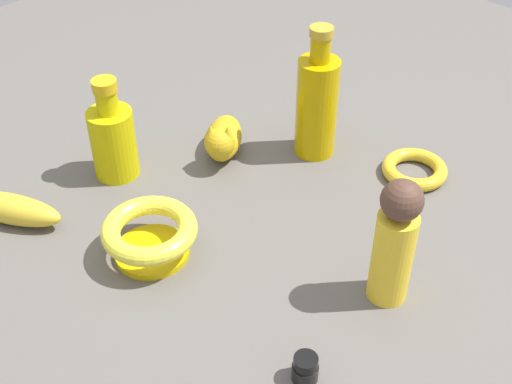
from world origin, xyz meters
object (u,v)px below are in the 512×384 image
person_figure_adult (395,242)px  bottle_short (113,139)px  bowl (150,234)px  bottle_tall (317,103)px  cat_figurine (223,138)px  nail_polish_jar (305,368)px  bangle (415,169)px  banana (10,209)px

person_figure_adult → bottle_short: size_ratio=1.10×
bowl → bottle_tall: (-0.36, 0.01, 0.06)m
bowl → person_figure_adult: person_figure_adult is taller
bowl → cat_figurine: bearing=-157.9°
nail_polish_jar → bangle: bearing=-163.9°
bottle_tall → bangle: 0.19m
person_figure_adult → banana: (0.26, -0.50, -0.07)m
person_figure_adult → bottle_tall: bearing=-124.3°
bowl → bottle_tall: size_ratio=0.59×
bottle_tall → banana: bottle_tall is taller
bottle_tall → person_figure_adult: 0.34m
bottle_tall → banana: size_ratio=1.36×
cat_figurine → bottle_short: bearing=-30.9°
nail_polish_jar → person_figure_adult: person_figure_adult is taller
bangle → banana: banana is taller
bangle → banana: 0.64m
bottle_tall → bowl: bearing=-1.2°
cat_figurine → person_figure_adult: (0.08, 0.39, 0.06)m
person_figure_adult → bowl: bearing=-60.3°
bottle_short → nail_polish_jar: bearing=78.4°
bowl → person_figure_adult: 0.34m
person_figure_adult → banana: 0.57m
person_figure_adult → cat_figurine: bearing=-101.1°
bowl → banana: size_ratio=0.80×
person_figure_adult → bottle_short: person_figure_adult is taller
banana → bowl: bearing=178.0°
nail_polish_jar → person_figure_adult: 0.20m
bottle_tall → person_figure_adult: (0.19, 0.28, 0.00)m
banana → bottle_short: bottle_short is taller
nail_polish_jar → banana: bearing=-80.6°
person_figure_adult → banana: person_figure_adult is taller
nail_polish_jar → bottle_short: 0.50m
nail_polish_jar → person_figure_adult: size_ratio=0.19×
bottle_tall → banana: 0.51m
bowl → person_figure_adult: size_ratio=0.71×
bowl → bottle_short: (-0.09, -0.19, 0.03)m
cat_figurine → bottle_short: bottle_short is taller
banana → person_figure_adult: bearing=-179.1°
bangle → bottle_short: size_ratio=0.62×
banana → bottle_short: (-0.18, 0.02, 0.04)m
cat_figurine → person_figure_adult: bearing=78.9°
nail_polish_jar → bottle_tall: bottle_tall is taller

